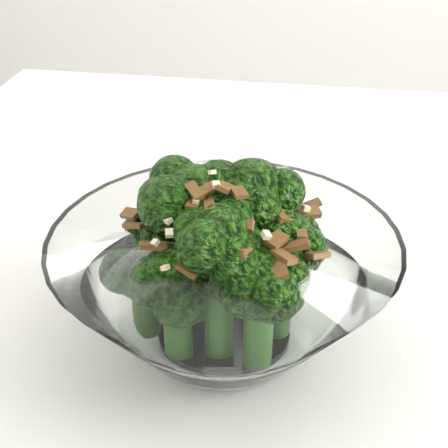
# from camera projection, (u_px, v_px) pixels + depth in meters

# --- Properties ---
(broccoli_dish) EXTENTS (0.23, 0.23, 0.13)m
(broccoli_dish) POSITION_uv_depth(u_px,v_px,m) (223.00, 279.00, 0.46)
(broccoli_dish) COLOR white
(broccoli_dish) RESTS_ON table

